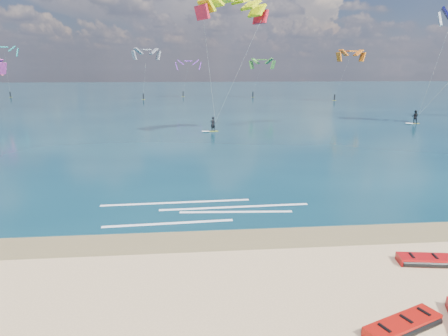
% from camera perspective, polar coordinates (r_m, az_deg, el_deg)
% --- Properties ---
extents(ground, '(320.00, 320.00, 0.00)m').
position_cam_1_polar(ground, '(53.98, -4.88, 6.16)').
color(ground, tan).
rests_on(ground, ground).
extents(wet_sand_strip, '(320.00, 2.40, 0.01)m').
position_cam_1_polar(wet_sand_strip, '(18.08, -3.62, -10.24)').
color(wet_sand_strip, brown).
rests_on(wet_sand_strip, ground).
extents(sea, '(320.00, 200.00, 0.04)m').
position_cam_1_polar(sea, '(117.70, -5.21, 10.47)').
color(sea, '#0A2B3B').
rests_on(sea, ground).
extents(packed_kite_left, '(2.94, 1.99, 0.37)m').
position_cam_1_polar(packed_kite_left, '(13.64, 24.10, -20.38)').
color(packed_kite_left, '#B31109').
rests_on(packed_kite_left, ground).
extents(packed_kite_mid, '(2.82, 1.45, 0.38)m').
position_cam_1_polar(packed_kite_mid, '(17.98, 27.42, -12.07)').
color(packed_kite_mid, '#B10C0E').
rests_on(packed_kite_mid, ground).
extents(kitesurfer_main, '(8.36, 8.39, 15.61)m').
position_cam_1_polar(kitesurfer_main, '(44.60, -0.20, 15.04)').
color(kitesurfer_main, '#CFE61B').
rests_on(kitesurfer_main, sea).
extents(kitesurfer_far, '(11.06, 8.62, 16.69)m').
position_cam_1_polar(kitesurfer_far, '(58.96, 29.41, 13.51)').
color(kitesurfer_far, gold).
rests_on(kitesurfer_far, sea).
extents(shoreline_foam, '(11.52, 3.66, 0.01)m').
position_cam_1_polar(shoreline_foam, '(21.55, -2.91, -6.00)').
color(shoreline_foam, white).
rests_on(shoreline_foam, ground).
extents(distant_kites, '(85.45, 33.95, 12.26)m').
position_cam_1_polar(distant_kites, '(92.74, -11.40, 12.41)').
color(distant_kites, '#642995').
rests_on(distant_kites, ground).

